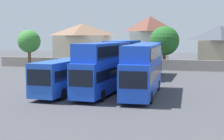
{
  "coord_description": "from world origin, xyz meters",
  "views": [
    {
      "loc": [
        9.3,
        -32.34,
        5.86
      ],
      "look_at": [
        0.0,
        3.0,
        2.18
      ],
      "focal_mm": 54.94,
      "sensor_mm": 36.0,
      "label": 1
    }
  ],
  "objects_px": {
    "bus_3": "(143,67)",
    "tree_behind_wall": "(165,41)",
    "house_terrace_left": "(82,43)",
    "tree_right_of_lot": "(29,42)",
    "bus_4": "(123,56)",
    "bus_2": "(104,65)",
    "bus_5": "(148,58)",
    "house_terrace_centre": "(150,40)",
    "house_terrace_right": "(220,46)",
    "bus_1": "(68,74)"
  },
  "relations": [
    {
      "from": "bus_3",
      "to": "tree_behind_wall",
      "type": "relative_size",
      "value": 1.59
    },
    {
      "from": "house_terrace_left",
      "to": "tree_behind_wall",
      "type": "distance_m",
      "value": 19.14
    },
    {
      "from": "tree_right_of_lot",
      "to": "bus_4",
      "type": "bearing_deg",
      "value": -19.72
    },
    {
      "from": "bus_3",
      "to": "tree_behind_wall",
      "type": "distance_m",
      "value": 28.12
    },
    {
      "from": "bus_2",
      "to": "tree_right_of_lot",
      "type": "bearing_deg",
      "value": -135.14
    },
    {
      "from": "bus_5",
      "to": "bus_4",
      "type": "bearing_deg",
      "value": -97.28
    },
    {
      "from": "house_terrace_centre",
      "to": "house_terrace_right",
      "type": "xyz_separation_m",
      "value": [
        13.4,
        -0.54,
        -1.0
      ]
    },
    {
      "from": "house_terrace_centre",
      "to": "tree_right_of_lot",
      "type": "relative_size",
      "value": 1.42
    },
    {
      "from": "bus_3",
      "to": "house_terrace_centre",
      "type": "distance_m",
      "value": 36.02
    },
    {
      "from": "bus_4",
      "to": "bus_1",
      "type": "bearing_deg",
      "value": -2.93
    },
    {
      "from": "bus_1",
      "to": "bus_4",
      "type": "relative_size",
      "value": 0.96
    },
    {
      "from": "bus_4",
      "to": "bus_3",
      "type": "bearing_deg",
      "value": 23.56
    },
    {
      "from": "bus_4",
      "to": "house_terrace_centre",
      "type": "xyz_separation_m",
      "value": [
        1.03,
        19.81,
        2.08
      ]
    },
    {
      "from": "bus_1",
      "to": "bus_4",
      "type": "distance_m",
      "value": 16.52
    },
    {
      "from": "house_terrace_right",
      "to": "bus_4",
      "type": "bearing_deg",
      "value": -126.82
    },
    {
      "from": "house_terrace_right",
      "to": "tree_behind_wall",
      "type": "xyz_separation_m",
      "value": [
        -9.66,
        -7.1,
        0.97
      ]
    },
    {
      "from": "tree_behind_wall",
      "to": "tree_right_of_lot",
      "type": "height_order",
      "value": "tree_behind_wall"
    },
    {
      "from": "bus_3",
      "to": "bus_4",
      "type": "xyz_separation_m",
      "value": [
        -5.66,
        15.85,
        0.07
      ]
    },
    {
      "from": "bus_3",
      "to": "house_terrace_right",
      "type": "xyz_separation_m",
      "value": [
        8.77,
        35.12,
        1.15
      ]
    },
    {
      "from": "bus_2",
      "to": "house_terrace_centre",
      "type": "xyz_separation_m",
      "value": [
        -0.7,
        35.67,
        2.07
      ]
    },
    {
      "from": "bus_3",
      "to": "house_terrace_centre",
      "type": "bearing_deg",
      "value": -174.73
    },
    {
      "from": "bus_4",
      "to": "house_terrace_left",
      "type": "xyz_separation_m",
      "value": [
        -13.05,
        19.13,
        1.39
      ]
    },
    {
      "from": "bus_4",
      "to": "house_terrace_left",
      "type": "bearing_deg",
      "value": -141.79
    },
    {
      "from": "house_terrace_left",
      "to": "house_terrace_centre",
      "type": "bearing_deg",
      "value": 2.78
    },
    {
      "from": "house_terrace_centre",
      "to": "bus_1",
      "type": "bearing_deg",
      "value": -94.72
    },
    {
      "from": "bus_3",
      "to": "bus_4",
      "type": "distance_m",
      "value": 16.83
    },
    {
      "from": "bus_2",
      "to": "bus_5",
      "type": "xyz_separation_m",
      "value": [
        2.13,
        15.33,
        -0.14
      ]
    },
    {
      "from": "house_terrace_right",
      "to": "tree_behind_wall",
      "type": "height_order",
      "value": "house_terrace_right"
    },
    {
      "from": "bus_4",
      "to": "bus_5",
      "type": "relative_size",
      "value": 1.1
    },
    {
      "from": "house_terrace_centre",
      "to": "tree_right_of_lot",
      "type": "xyz_separation_m",
      "value": [
        -19.66,
        -13.13,
        -0.16
      ]
    },
    {
      "from": "bus_3",
      "to": "tree_behind_wall",
      "type": "xyz_separation_m",
      "value": [
        -0.89,
        28.03,
        2.13
      ]
    },
    {
      "from": "tree_right_of_lot",
      "to": "bus_3",
      "type": "bearing_deg",
      "value": -42.84
    },
    {
      "from": "tree_behind_wall",
      "to": "bus_5",
      "type": "bearing_deg",
      "value": -94.06
    },
    {
      "from": "house_terrace_right",
      "to": "tree_right_of_lot",
      "type": "bearing_deg",
      "value": -159.14
    },
    {
      "from": "bus_1",
      "to": "tree_behind_wall",
      "type": "bearing_deg",
      "value": 169.96
    },
    {
      "from": "bus_3",
      "to": "house_terrace_right",
      "type": "bearing_deg",
      "value": 163.85
    },
    {
      "from": "house_terrace_right",
      "to": "tree_right_of_lot",
      "type": "relative_size",
      "value": 1.22
    },
    {
      "from": "bus_1",
      "to": "bus_2",
      "type": "distance_m",
      "value": 3.84
    },
    {
      "from": "bus_1",
      "to": "tree_right_of_lot",
      "type": "height_order",
      "value": "tree_right_of_lot"
    },
    {
      "from": "bus_4",
      "to": "house_terrace_right",
      "type": "bearing_deg",
      "value": 147.07
    },
    {
      "from": "bus_1",
      "to": "bus_2",
      "type": "relative_size",
      "value": 0.97
    },
    {
      "from": "house_terrace_left",
      "to": "house_terrace_centre",
      "type": "relative_size",
      "value": 1.11
    },
    {
      "from": "bus_3",
      "to": "house_terrace_left",
      "type": "bearing_deg",
      "value": -153.98
    },
    {
      "from": "bus_2",
      "to": "bus_3",
      "type": "height_order",
      "value": "bus_2"
    },
    {
      "from": "bus_3",
      "to": "house_terrace_centre",
      "type": "relative_size",
      "value": 1.23
    },
    {
      "from": "house_terrace_centre",
      "to": "bus_4",
      "type": "bearing_deg",
      "value": -92.98
    },
    {
      "from": "bus_2",
      "to": "house_terrace_centre",
      "type": "relative_size",
      "value": 1.24
    },
    {
      "from": "bus_2",
      "to": "house_terrace_left",
      "type": "relative_size",
      "value": 1.11
    },
    {
      "from": "house_terrace_right",
      "to": "tree_right_of_lot",
      "type": "height_order",
      "value": "house_terrace_right"
    },
    {
      "from": "bus_1",
      "to": "house_terrace_left",
      "type": "xyz_separation_m",
      "value": [
        -11.09,
        35.51,
        2.3
      ]
    }
  ]
}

